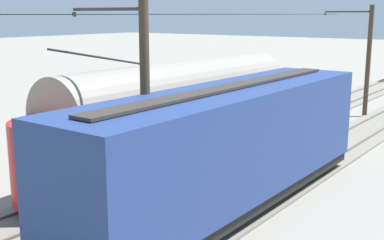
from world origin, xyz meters
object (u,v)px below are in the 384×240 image
vintage_streetcar (181,112)px  spare_tie_stack (186,131)px  catenary_pole_foreground (367,59)px  catenary_pole_mid_near (143,108)px  coach_adjacent (230,145)px

vintage_streetcar → spare_tie_stack: bearing=-55.2°
vintage_streetcar → catenary_pole_foreground: size_ratio=2.32×
catenary_pole_foreground → catenary_pole_mid_near: 20.02m
vintage_streetcar → coach_adjacent: vintage_streetcar is taller
vintage_streetcar → catenary_pole_foreground: 14.98m
catenary_pole_mid_near → vintage_streetcar: bearing=-62.7°
vintage_streetcar → coach_adjacent: bearing=144.5°
spare_tie_stack → catenary_pole_foreground: bearing=-117.8°
vintage_streetcar → catenary_pole_foreground: (-2.76, -14.67, 1.27)m
catenary_pole_mid_near → spare_tie_stack: catenary_pole_mid_near is taller
catenary_pole_foreground → catenary_pole_mid_near: size_ratio=1.00×
coach_adjacent → catenary_pole_foreground: bearing=-85.2°
spare_tie_stack → catenary_pole_mid_near: bearing=120.7°
catenary_pole_mid_near → spare_tie_stack: size_ratio=2.79×
coach_adjacent → spare_tie_stack: size_ratio=5.52×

